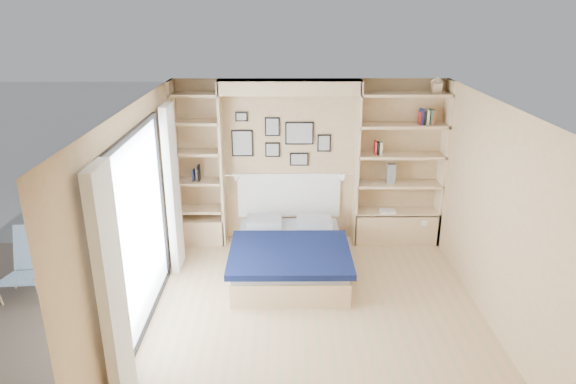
{
  "coord_description": "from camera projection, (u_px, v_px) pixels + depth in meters",
  "views": [
    {
      "loc": [
        -0.37,
        -5.2,
        3.5
      ],
      "look_at": [
        -0.33,
        0.9,
        1.26
      ],
      "focal_mm": 32.0,
      "sensor_mm": 36.0,
      "label": 1
    }
  ],
  "objects": [
    {
      "name": "reading_lamps",
      "position": [
        289.0,
        176.0,
        7.59
      ],
      "size": [
        1.92,
        0.12,
        0.15
      ],
      "color": "silver",
      "rests_on": "ground"
    },
    {
      "name": "deck",
      "position": [
        12.0,
        319.0,
        6.07
      ],
      "size": [
        3.2,
        4.0,
        0.05
      ],
      "primitive_type": "cube",
      "color": "#68594D",
      "rests_on": "ground"
    },
    {
      "name": "bed",
      "position": [
        290.0,
        254.0,
        7.05
      ],
      "size": [
        1.58,
        2.1,
        1.07
      ],
      "color": "beige",
      "rests_on": "ground"
    },
    {
      "name": "photo_gallery",
      "position": [
        279.0,
        140.0,
        7.62
      ],
      "size": [
        1.48,
        0.02,
        0.82
      ],
      "color": "black",
      "rests_on": "ground"
    },
    {
      "name": "ground",
      "position": [
        316.0,
        317.0,
        6.09
      ],
      "size": [
        4.5,
        4.5,
        0.0
      ],
      "primitive_type": "plane",
      "color": "tan",
      "rests_on": "ground"
    },
    {
      "name": "deck_chair",
      "position": [
        29.0,
        263.0,
        6.52
      ],
      "size": [
        0.57,
        0.87,
        0.83
      ],
      "rotation": [
        0.0,
        0.0,
        0.09
      ],
      "color": "tan",
      "rests_on": "ground"
    },
    {
      "name": "shelf_decor",
      "position": [
        386.0,
        135.0,
        7.45
      ],
      "size": [
        3.61,
        0.23,
        2.03
      ],
      "color": "#A51E1E",
      "rests_on": "ground"
    },
    {
      "name": "room_shell",
      "position": [
        284.0,
        189.0,
        7.14
      ],
      "size": [
        4.5,
        4.5,
        4.5
      ],
      "color": "tan",
      "rests_on": "ground"
    }
  ]
}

